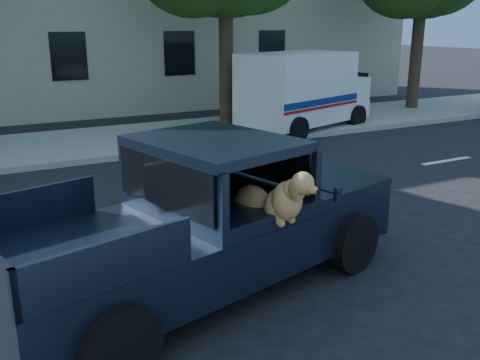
# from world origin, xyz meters

# --- Properties ---
(ground) EXTENTS (120.00, 120.00, 0.00)m
(ground) POSITION_xyz_m (0.00, 0.00, 0.00)
(ground) COLOR black
(ground) RESTS_ON ground
(far_sidewalk) EXTENTS (60.00, 4.00, 0.15)m
(far_sidewalk) POSITION_xyz_m (0.00, 9.20, 0.07)
(far_sidewalk) COLOR gray
(far_sidewalk) RESTS_ON ground
(lane_stripes) EXTENTS (21.60, 0.14, 0.01)m
(lane_stripes) POSITION_xyz_m (2.00, 3.40, 0.01)
(lane_stripes) COLOR silver
(lane_stripes) RESTS_ON ground
(pickup_truck) EXTENTS (5.69, 3.40, 1.91)m
(pickup_truck) POSITION_xyz_m (-0.09, 0.21, 0.65)
(pickup_truck) COLOR black
(pickup_truck) RESTS_ON ground
(mail_truck) EXTENTS (4.82, 3.33, 2.42)m
(mail_truck) POSITION_xyz_m (7.02, 8.32, 1.06)
(mail_truck) COLOR silver
(mail_truck) RESTS_ON ground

